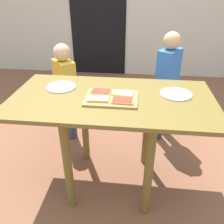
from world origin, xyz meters
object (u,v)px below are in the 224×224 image
object	(u,v)px
pizza_slice_near_left	(98,99)
plate_white_right	(176,94)
cutting_board	(111,98)
child_right	(167,82)
pizza_slice_far_right	(123,94)
dining_table	(112,112)
pizza_slice_far_left	(101,92)
plate_white_left	(61,87)
pizza_slice_near_right	(122,101)
child_left	(66,87)

from	to	relation	value
pizza_slice_near_left	plate_white_right	distance (m)	0.54
cutting_board	child_right	world-z (taller)	child_right
pizza_slice_far_right	plate_white_right	xyz separation A→B (m)	(0.36, 0.07, -0.02)
cutting_board	pizza_slice_far_right	distance (m)	0.09
dining_table	pizza_slice_far_left	distance (m)	0.17
pizza_slice_far_right	pizza_slice_far_left	bearing A→B (deg)	174.62
pizza_slice_far_left	plate_white_right	bearing A→B (deg)	6.40
pizza_slice_far_right	plate_white_right	world-z (taller)	pizza_slice_far_right
plate_white_left	pizza_slice_far_right	bearing A→B (deg)	-12.44
pizza_slice_near_right	plate_white_right	distance (m)	0.40
plate_white_left	child_left	world-z (taller)	child_left
pizza_slice_far_right	pizza_slice_near_left	world-z (taller)	same
pizza_slice_near_left	plate_white_left	world-z (taller)	pizza_slice_near_left
dining_table	child_right	world-z (taller)	child_right
pizza_slice_near_right	child_left	xyz separation A→B (m)	(-0.60, 0.71, -0.25)
child_right	cutting_board	bearing A→B (deg)	-120.62
pizza_slice_near_right	plate_white_right	world-z (taller)	pizza_slice_near_right
pizza_slice_far_right	dining_table	bearing A→B (deg)	-169.95
pizza_slice_far_right	child_right	distance (m)	0.82
pizza_slice_far_left	plate_white_left	world-z (taller)	pizza_slice_far_left
pizza_slice_far_left	plate_white_left	bearing A→B (deg)	164.23
pizza_slice_near_right	child_left	distance (m)	0.97
dining_table	pizza_slice_near_right	world-z (taller)	pizza_slice_near_right
pizza_slice_near_left	pizza_slice_far_left	bearing A→B (deg)	89.39
plate_white_right	child_left	world-z (taller)	child_left
pizza_slice_far_right	child_left	size ratio (longest dim) A/B	0.15
cutting_board	plate_white_left	size ratio (longest dim) A/B	1.60
dining_table	plate_white_right	distance (m)	0.46
pizza_slice_far_left	pizza_slice_far_right	distance (m)	0.15
pizza_slice_near_left	child_right	distance (m)	0.98
pizza_slice_near_right	child_right	xyz separation A→B (m)	(0.37, 0.81, -0.19)
cutting_board	pizza_slice_far_left	size ratio (longest dim) A/B	2.44
dining_table	child_right	xyz separation A→B (m)	(0.45, 0.72, -0.05)
plate_white_right	child_left	size ratio (longest dim) A/B	0.22
dining_table	child_left	distance (m)	0.82
child_left	child_right	bearing A→B (deg)	5.74
child_right	dining_table	bearing A→B (deg)	-121.82
pizza_slice_far_left	pizza_slice_near_left	distance (m)	0.11
child_right	pizza_slice_far_right	bearing A→B (deg)	-117.88
dining_table	pizza_slice_far_right	size ratio (longest dim) A/B	9.31
cutting_board	pizza_slice_near_left	size ratio (longest dim) A/B	2.43
dining_table	pizza_slice_far_right	world-z (taller)	pizza_slice_far_right
dining_table	cutting_board	distance (m)	0.13
dining_table	pizza_slice_near_left	xyz separation A→B (m)	(-0.08, -0.08, 0.14)
dining_table	pizza_slice_near_left	size ratio (longest dim) A/B	9.69
plate_white_left	cutting_board	bearing A→B (deg)	-20.96
pizza_slice_near_right	child_right	bearing A→B (deg)	65.47
pizza_slice_near_right	child_left	size ratio (longest dim) A/B	0.15
child_left	child_right	distance (m)	0.98
dining_table	child_left	xyz separation A→B (m)	(-0.52, 0.62, -0.11)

